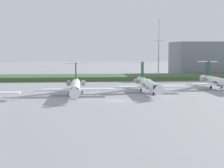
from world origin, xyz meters
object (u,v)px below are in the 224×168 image
regional_jet_third (75,86)px  antenna_mast (159,55)px  regional_jet_fifth (219,81)px  regional_jet_fourth (148,84)px

regional_jet_third → antenna_mast: 65.58m
regional_jet_fifth → antenna_mast: size_ratio=1.18×
antenna_mast → regional_jet_fourth: bearing=-106.3°
regional_jet_fourth → regional_jet_fifth: size_ratio=1.00×
regional_jet_fifth → antenna_mast: bearing=104.0°
regional_jet_third → regional_jet_fifth: 48.55m
regional_jet_fifth → antenna_mast: antenna_mast is taller
regional_jet_third → regional_jet_fourth: 22.87m
regional_jet_fourth → regional_jet_fifth: (25.01, 5.85, 0.00)m
regional_jet_fourth → antenna_mast: 51.48m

